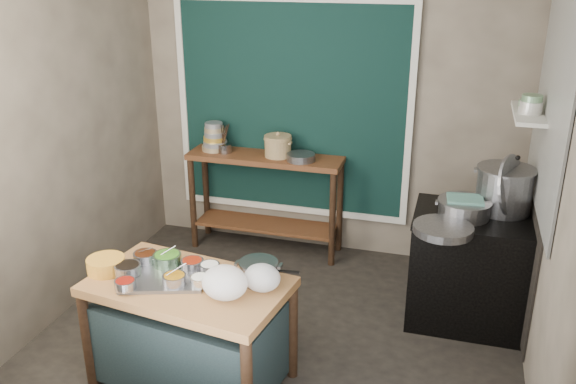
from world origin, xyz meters
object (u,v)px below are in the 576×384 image
(steamer, at_px, (464,208))
(stove_block, at_px, (471,270))
(ceramic_crock, at_px, (278,147))
(stock_pot, at_px, (504,190))
(condiment_tray, at_px, (164,278))
(utensil_cup, at_px, (225,148))
(yellow_basin, at_px, (106,265))
(prep_table, at_px, (191,333))
(back_counter, at_px, (266,203))
(saucepan, at_px, (259,272))

(steamer, bearing_deg, stove_block, 23.89)
(ceramic_crock, bearing_deg, stock_pot, -16.87)
(condiment_tray, distance_m, stock_pot, 2.55)
(utensil_cup, height_order, ceramic_crock, ceramic_crock)
(yellow_basin, height_order, utensil_cup, utensil_cup)
(prep_table, relative_size, steamer, 3.15)
(stock_pot, bearing_deg, ceramic_crock, 163.13)
(condiment_tray, bearing_deg, back_counter, 89.80)
(condiment_tray, bearing_deg, steamer, 34.98)
(utensil_cup, bearing_deg, steamer, -19.11)
(prep_table, bearing_deg, back_counter, 102.38)
(yellow_basin, distance_m, utensil_cup, 2.03)
(back_counter, xyz_separation_m, condiment_tray, (-0.01, -2.04, 0.29))
(stock_pot, bearing_deg, back_counter, 164.28)
(stove_block, height_order, stock_pot, stock_pot)
(stock_pot, bearing_deg, stove_block, -138.75)
(condiment_tray, bearing_deg, utensil_cup, 100.73)
(saucepan, height_order, steamer, steamer)
(prep_table, xyz_separation_m, yellow_basin, (-0.57, -0.01, 0.42))
(prep_table, xyz_separation_m, stove_block, (1.75, 1.30, 0.05))
(stove_block, height_order, steamer, steamer)
(condiment_tray, height_order, ceramic_crock, ceramic_crock)
(prep_table, distance_m, yellow_basin, 0.71)
(utensil_cup, height_order, stock_pot, stock_pot)
(condiment_tray, distance_m, saucepan, 0.61)
(utensil_cup, height_order, steamer, utensil_cup)
(stove_block, height_order, ceramic_crock, ceramic_crock)
(stock_pot, bearing_deg, condiment_tray, -144.96)
(condiment_tray, relative_size, saucepan, 2.02)
(yellow_basin, distance_m, stock_pot, 2.89)
(saucepan, bearing_deg, stove_block, 33.22)
(back_counter, xyz_separation_m, stove_block, (1.90, -0.73, -0.05))
(steamer, bearing_deg, utensil_cup, 160.89)
(prep_table, distance_m, stove_block, 2.18)
(prep_table, xyz_separation_m, utensil_cup, (-0.54, 2.01, 0.62))
(condiment_tray, height_order, saucepan, saucepan)
(utensil_cup, xyz_separation_m, ceramic_crock, (0.51, 0.03, 0.05))
(back_counter, relative_size, utensil_cup, 10.53)
(utensil_cup, bearing_deg, back_counter, 2.75)
(saucepan, relative_size, steamer, 0.64)
(condiment_tray, bearing_deg, saucepan, 14.08)
(yellow_basin, xyz_separation_m, ceramic_crock, (0.54, 2.05, 0.24))
(back_counter, height_order, saucepan, back_counter)
(back_counter, distance_m, ceramic_crock, 0.58)
(back_counter, bearing_deg, stove_block, -21.02)
(ceramic_crock, relative_size, steamer, 0.66)
(prep_table, height_order, utensil_cup, utensil_cup)
(steamer, bearing_deg, saucepan, -137.47)
(steamer, bearing_deg, prep_table, -142.64)
(stove_block, distance_m, stock_pot, 0.66)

